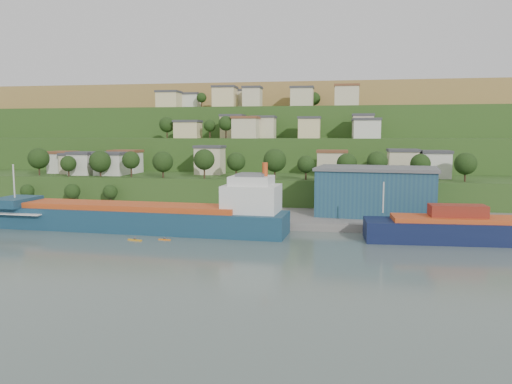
% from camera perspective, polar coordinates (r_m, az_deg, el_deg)
% --- Properties ---
extents(ground, '(500.00, 500.00, 0.00)m').
position_cam_1_polar(ground, '(111.92, -7.72, -5.51)').
color(ground, '#4C5D56').
rests_on(ground, ground).
extents(quay, '(220.00, 26.00, 4.00)m').
position_cam_1_polar(quay, '(135.07, 4.02, -3.39)').
color(quay, slate).
rests_on(quay, ground).
extents(pebble_beach, '(40.00, 18.00, 2.40)m').
position_cam_1_polar(pebble_beach, '(155.72, -24.90, -2.66)').
color(pebble_beach, slate).
rests_on(pebble_beach, ground).
extents(hillside, '(360.00, 210.53, 96.00)m').
position_cam_1_polar(hillside, '(276.05, 2.75, 1.71)').
color(hillside, '#284719').
rests_on(hillside, ground).
extents(cargo_ship_near, '(74.58, 15.72, 19.03)m').
position_cam_1_polar(cargo_ship_near, '(124.61, -12.42, -2.95)').
color(cargo_ship_near, navy).
rests_on(cargo_ship_near, ground).
extents(warehouse, '(33.10, 22.67, 12.80)m').
position_cam_1_polar(warehouse, '(136.57, 13.55, 0.13)').
color(warehouse, navy).
rests_on(warehouse, quay).
extents(caravan, '(6.51, 4.41, 2.81)m').
position_cam_1_polar(caravan, '(157.24, -24.13, -1.58)').
color(caravan, white).
rests_on(caravan, pebble_beach).
extents(dinghy, '(4.44, 2.12, 0.86)m').
position_cam_1_polar(dinghy, '(149.40, -21.81, -2.25)').
color(dinghy, silver).
rests_on(dinghy, pebble_beach).
extents(kayak_orange, '(2.86, 0.82, 0.71)m').
position_cam_1_polar(kayak_orange, '(113.12, -10.41, -5.32)').
color(kayak_orange, orange).
rests_on(kayak_orange, ground).
extents(kayak_yellow, '(3.48, 1.39, 0.86)m').
position_cam_1_polar(kayak_yellow, '(113.97, -13.68, -5.29)').
color(kayak_yellow, orange).
rests_on(kayak_yellow, ground).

